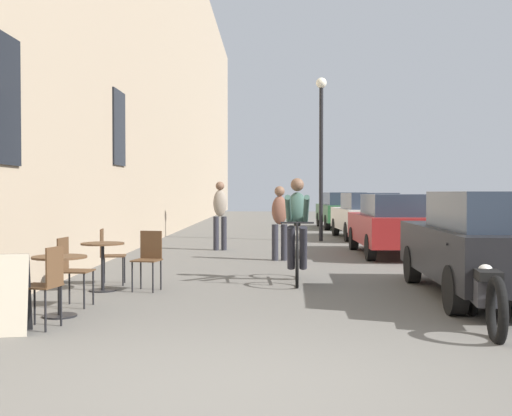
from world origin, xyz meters
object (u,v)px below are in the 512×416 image
Objects in this scene: pedestrian_near at (280,219)px; parked_car_third at (366,215)px; cafe_chair_mid_toward_wall at (149,256)px; cyclist_on_bicycle at (297,233)px; cafe_chair_near_toward_street at (71,267)px; cafe_chair_near_toward_wall at (46,281)px; cafe_chair_mid_toward_street at (109,252)px; sandwich_board_sign at (2,294)px; parked_car_nearest at (490,243)px; parked_motorcycle at (483,290)px; parked_car_fourth at (342,210)px; cafe_table_mid at (103,256)px; street_lamp at (321,138)px; parked_car_second at (395,224)px; pedestrian_mid at (220,212)px; cafe_table_near at (60,273)px.

parked_car_third is (2.84, 6.47, -0.15)m from pedestrian_near.
cafe_chair_mid_toward_wall is 2.50m from cyclist_on_bicycle.
cafe_chair_near_toward_street is at bearing -114.89° from parked_car_third.
cafe_chair_near_toward_wall is 0.55× the size of pedestrian_near.
cafe_chair_mid_toward_street is (-0.00, 1.96, 0.00)m from cafe_chair_near_toward_street.
pedestrian_near is (3.00, 7.25, 0.49)m from sandwich_board_sign.
parked_car_nearest reaches higher than parked_motorcycle.
cyclist_on_bicycle is at bearing -99.16° from parked_car_fourth.
cyclist_on_bicycle is (2.95, 1.08, 0.29)m from cafe_table_mid.
street_lamp is 1.22× the size of parked_car_second.
street_lamp is (1.33, 5.48, 2.21)m from pedestrian_near.
pedestrian_mid reaches higher than sandwich_board_sign.
pedestrian_mid is at bearing -132.35° from street_lamp.
parked_car_second is (5.40, 7.46, 0.22)m from cafe_table_near.
cyclist_on_bicycle reaches higher than parked_car_fourth.
sandwich_board_sign reaches higher than cafe_table_mid.
cafe_chair_near_toward_street is 1.07× the size of sandwich_board_sign.
street_lamp is (4.03, 11.79, 2.59)m from cafe_table_near.
parked_car_third is at bearing -89.13° from parked_car_fourth.
cafe_chair_near_toward_street is at bearing -128.88° from parked_car_second.
parked_car_third is at bearing 66.55° from cafe_table_near.
cafe_chair_near_toward_street is 0.22× the size of parked_car_third.
pedestrian_mid is (1.31, 6.08, 0.47)m from cafe_chair_mid_toward_street.
sandwich_board_sign is 0.20× the size of parked_car_third.
cafe_table_mid is 6.86m from pedestrian_mid.
cafe_chair_near_toward_wall is 1.24× the size of cafe_table_mid.
parked_car_third is (5.47, 13.45, 0.24)m from cafe_chair_near_toward_wall.
parked_motorcycle is at bearing -93.05° from parked_car_third.
cafe_chair_near_toward_street is 6.30m from pedestrian_near.
parked_car_fourth reaches higher than cafe_table_mid.
cafe_chair_mid_toward_wall is 1.07× the size of sandwich_board_sign.
cafe_table_mid is 0.17× the size of parked_car_nearest.
parked_motorcycle is (4.76, 0.23, -0.11)m from cafe_chair_near_toward_wall.
cafe_chair_mid_toward_street is 0.51× the size of cyclist_on_bicycle.
cafe_chair_near_toward_wall is 2.65m from cafe_table_mid.
cafe_table_mid is at bearing 84.35° from sandwich_board_sign.
cafe_table_near is 0.15× the size of street_lamp.
parked_car_third is 5.84m from parked_car_fourth.
parked_car_second reaches higher than parked_motorcycle.
cafe_chair_mid_toward_wall is 4.92m from parked_car_nearest.
parked_car_nearest is at bearing -7.49° from cafe_chair_mid_toward_wall.
parked_car_third is (2.60, 9.72, -0.06)m from cyclist_on_bicycle.
cafe_chair_near_toward_wall is 1.00× the size of cafe_chair_mid_toward_street.
cafe_chair_mid_toward_street is at bearing -171.97° from cyclist_on_bicycle.
parked_motorcycle reaches higher than cafe_table_mid.
cafe_chair_mid_toward_street is 10.37m from street_lamp.
cafe_chair_mid_toward_wall is 0.55× the size of pedestrian_near.
cafe_chair_near_toward_street is 8.16m from pedestrian_mid.
parked_car_third is at bearing 88.51° from parked_car_second.
sandwich_board_sign reaches higher than cafe_table_near.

